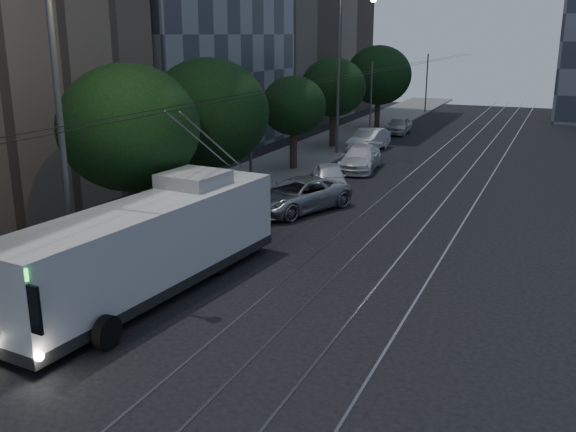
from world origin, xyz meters
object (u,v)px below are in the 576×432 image
(trolleybus, at_px, (152,245))
(car_white_c, at_px, (369,140))
(streetlamp_far, at_px, (345,59))
(car_white_a, at_px, (330,177))
(streetlamp_near, at_px, (67,80))
(pickup_silver, at_px, (298,195))
(car_white_d, at_px, (399,125))
(car_white_b, at_px, (360,158))

(trolleybus, distance_m, car_white_c, 27.65)
(trolleybus, xyz_separation_m, streetlamp_far, (-2.26, 25.14, 4.78))
(car_white_a, distance_m, streetlamp_near, 17.10)
(pickup_silver, bearing_deg, car_white_c, 117.65)
(trolleybus, relative_size, car_white_d, 2.82)
(car_white_b, distance_m, streetlamp_near, 22.43)
(pickup_silver, distance_m, car_white_b, 10.06)
(car_white_b, bearing_deg, car_white_c, 96.80)
(car_white_a, bearing_deg, trolleybus, -115.85)
(trolleybus, height_order, pickup_silver, trolleybus)
(streetlamp_far, bearing_deg, car_white_c, 66.37)
(trolleybus, xyz_separation_m, streetlamp_near, (-2.25, -0.59, 5.08))
(pickup_silver, height_order, car_white_d, pickup_silver)
(car_white_a, xyz_separation_m, streetlamp_far, (-2.68, 9.92, 5.64))
(car_white_b, bearing_deg, trolleybus, -96.65)
(pickup_silver, distance_m, car_white_c, 16.84)
(pickup_silver, xyz_separation_m, car_white_d, (-1.60, 25.38, -0.06))
(car_white_d, bearing_deg, trolleybus, -89.35)
(car_white_c, bearing_deg, trolleybus, -83.03)
(pickup_silver, relative_size, car_white_a, 1.31)
(streetlamp_far, bearing_deg, car_white_b, -58.75)
(trolleybus, height_order, car_white_b, trolleybus)
(car_white_b, relative_size, streetlamp_near, 0.45)
(car_white_b, xyz_separation_m, streetlamp_near, (-2.57, -21.49, 5.92))
(car_white_b, distance_m, car_white_c, 6.87)
(car_white_c, relative_size, car_white_d, 1.15)
(car_white_b, distance_m, streetlamp_far, 7.50)
(streetlamp_far, bearing_deg, trolleybus, -84.87)
(trolleybus, relative_size, streetlamp_near, 1.03)
(car_white_c, bearing_deg, streetlamp_near, -87.65)
(pickup_silver, bearing_deg, streetlamp_far, 122.81)
(car_white_c, relative_size, streetlamp_near, 0.42)
(streetlamp_near, bearing_deg, car_white_d, 88.33)
(car_white_d, height_order, streetlamp_far, streetlamp_far)
(car_white_c, xyz_separation_m, car_white_d, (0.00, 8.62, -0.08))
(car_white_a, relative_size, car_white_b, 0.83)
(streetlamp_far, bearing_deg, car_white_a, -74.89)
(streetlamp_near, bearing_deg, pickup_silver, 76.84)
(trolleybus, height_order, streetlamp_far, streetlamp_far)
(pickup_silver, height_order, car_white_a, pickup_silver)
(pickup_silver, distance_m, streetlamp_near, 13.13)
(car_white_a, distance_m, car_white_d, 21.06)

